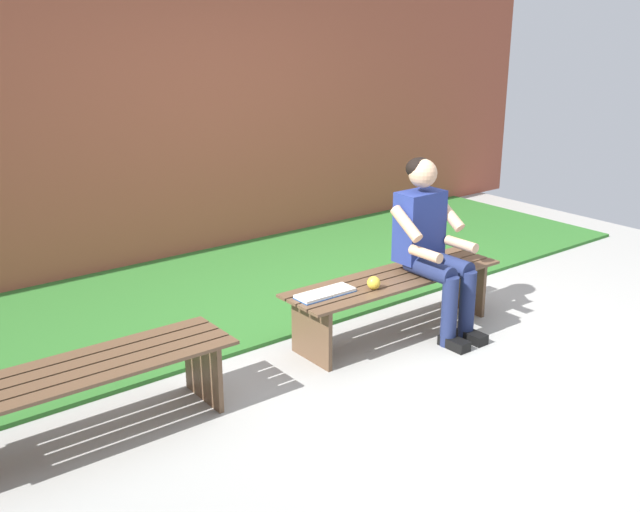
# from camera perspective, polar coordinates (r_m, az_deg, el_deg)

# --- Properties ---
(ground_plane) EXTENTS (10.00, 7.00, 0.04)m
(ground_plane) POSITION_cam_1_polar(r_m,az_deg,el_deg) (4.06, 3.82, -14.74)
(ground_plane) COLOR #9E9E99
(grass_strip) EXTENTS (9.00, 2.11, 0.03)m
(grass_strip) POSITION_cam_1_polar(r_m,az_deg,el_deg) (5.86, -12.22, -3.92)
(grass_strip) COLOR #2D6B28
(grass_strip) RESTS_ON ground
(brick_wall) EXTENTS (9.50, 0.24, 3.07)m
(brick_wall) POSITION_cam_1_polar(r_m,az_deg,el_deg) (6.80, -12.82, 12.31)
(brick_wall) COLOR #9E4C38
(brick_wall) RESTS_ON ground
(bench_near) EXTENTS (1.70, 0.47, 0.43)m
(bench_near) POSITION_cam_1_polar(r_m,az_deg,el_deg) (5.24, 5.73, -2.61)
(bench_near) COLOR brown
(bench_near) RESTS_ON ground
(bench_far) EXTENTS (1.64, 0.47, 0.43)m
(bench_far) POSITION_cam_1_polar(r_m,az_deg,el_deg) (4.14, -17.59, -9.35)
(bench_far) COLOR brown
(bench_far) RESTS_ON ground
(person_seated) EXTENTS (0.50, 0.69, 1.23)m
(person_seated) POSITION_cam_1_polar(r_m,az_deg,el_deg) (5.23, 8.54, 1.22)
(person_seated) COLOR navy
(person_seated) RESTS_ON ground
(apple) EXTENTS (0.09, 0.09, 0.09)m
(apple) POSITION_cam_1_polar(r_m,az_deg,el_deg) (4.95, 4.14, -2.07)
(apple) COLOR gold
(apple) RESTS_ON bench_near
(book_open) EXTENTS (0.41, 0.16, 0.02)m
(book_open) POSITION_cam_1_polar(r_m,az_deg,el_deg) (4.85, 0.40, -2.90)
(book_open) COLOR white
(book_open) RESTS_ON bench_near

